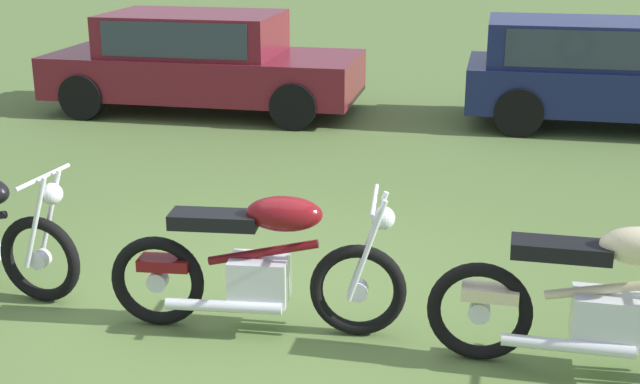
# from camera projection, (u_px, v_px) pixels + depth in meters

# --- Properties ---
(ground_plane) EXTENTS (120.00, 120.00, 0.00)m
(ground_plane) POSITION_uv_depth(u_px,v_px,m) (260.00, 309.00, 6.34)
(ground_plane) COLOR #567038
(motorcycle_maroon) EXTENTS (2.05, 0.75, 1.02)m
(motorcycle_maroon) POSITION_uv_depth(u_px,v_px,m) (259.00, 265.00, 5.87)
(motorcycle_maroon) COLOR black
(motorcycle_maroon) RESTS_ON ground
(motorcycle_cream) EXTENTS (2.17, 0.64, 1.02)m
(motorcycle_cream) POSITION_uv_depth(u_px,v_px,m) (607.00, 301.00, 5.31)
(motorcycle_cream) COLOR black
(motorcycle_cream) RESTS_ON ground
(car_burgundy) EXTENTS (4.59, 2.20, 1.43)m
(car_burgundy) POSITION_uv_depth(u_px,v_px,m) (200.00, 57.00, 12.49)
(car_burgundy) COLOR maroon
(car_burgundy) RESTS_ON ground
(car_navy) EXTENTS (4.42, 2.08, 1.43)m
(car_navy) POSITION_uv_depth(u_px,v_px,m) (616.00, 66.00, 11.54)
(car_navy) COLOR #161E4C
(car_navy) RESTS_ON ground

